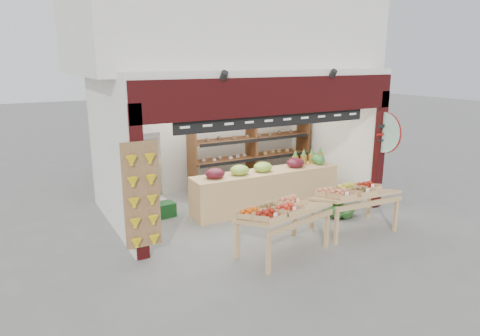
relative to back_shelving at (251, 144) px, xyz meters
name	(u,v)px	position (x,y,z in m)	size (l,w,h in m)	color
ground	(250,212)	(-0.92, -1.52, -1.21)	(60.00, 60.00, 0.00)	slate
shop_structure	(216,32)	(-0.92, 0.09, 2.71)	(6.36, 5.12, 5.40)	silver
banana_board	(142,198)	(-3.65, -2.70, -0.09)	(0.60, 0.15, 1.80)	olive
gift_sign	(384,132)	(1.83, -2.67, 0.54)	(0.04, 0.93, 0.92)	#ABD7C3
back_shelving	(251,144)	(0.00, 0.00, 0.00)	(3.35, 0.55, 2.04)	brown
refrigerator	(141,170)	(-2.91, -0.07, -0.32)	(0.69, 0.69, 1.78)	silver
cardboard_stack	(149,207)	(-2.97, -0.76, -0.96)	(1.02, 0.74, 0.68)	beige
mid_counter	(266,188)	(-0.46, -1.45, -0.73)	(3.53, 0.77, 1.10)	tan
display_table_left	(278,212)	(-1.57, -3.57, -0.42)	(1.73, 1.19, 1.01)	tan
display_table_right	(352,193)	(0.29, -3.39, -0.43)	(1.62, 0.96, 1.01)	tan
watermelon_pile	(337,207)	(0.63, -2.62, -1.01)	(0.67, 0.69, 0.52)	#1B5321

